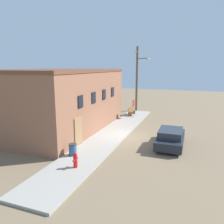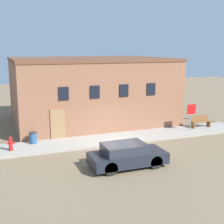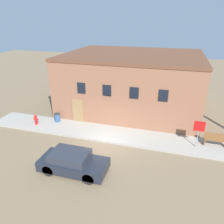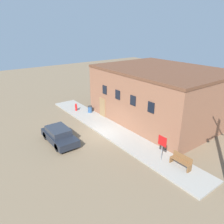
% 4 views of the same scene
% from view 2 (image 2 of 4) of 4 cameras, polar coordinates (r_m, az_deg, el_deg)
% --- Properties ---
extents(ground_plane, '(80.00, 80.00, 0.00)m').
position_cam_2_polar(ground_plane, '(20.59, 0.97, -6.18)').
color(ground_plane, '#7A664C').
extents(sidewalk, '(20.94, 2.65, 0.14)m').
position_cam_2_polar(sidewalk, '(21.75, -0.33, -5.01)').
color(sidewalk, '#9E998E').
rests_on(sidewalk, ground).
extents(brick_building, '(12.83, 9.90, 5.49)m').
position_cam_2_polar(brick_building, '(27.10, -4.08, 4.06)').
color(brick_building, '#8E5B42').
rests_on(brick_building, ground).
extents(fire_hydrant, '(0.49, 0.23, 0.89)m').
position_cam_2_polar(fire_hydrant, '(20.06, -18.05, -5.51)').
color(fire_hydrant, red).
rests_on(fire_hydrant, sidewalk).
extents(stop_sign, '(0.75, 0.06, 2.02)m').
position_cam_2_polar(stop_sign, '(24.20, 14.30, -0.02)').
color(stop_sign, gray).
rests_on(stop_sign, sidewalk).
extents(bench, '(1.58, 0.44, 0.94)m').
position_cam_2_polar(bench, '(25.63, 15.87, -1.67)').
color(bench, brown).
rests_on(bench, sidewalk).
extents(trash_bin, '(0.52, 0.52, 0.76)m').
position_cam_2_polar(trash_bin, '(21.16, -14.22, -4.57)').
color(trash_bin, '#2D517F').
rests_on(trash_bin, sidewalk).
extents(parked_car, '(4.12, 1.82, 1.31)m').
position_cam_2_polar(parked_car, '(16.90, 2.72, -7.93)').
color(parked_car, black).
rests_on(parked_car, ground).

